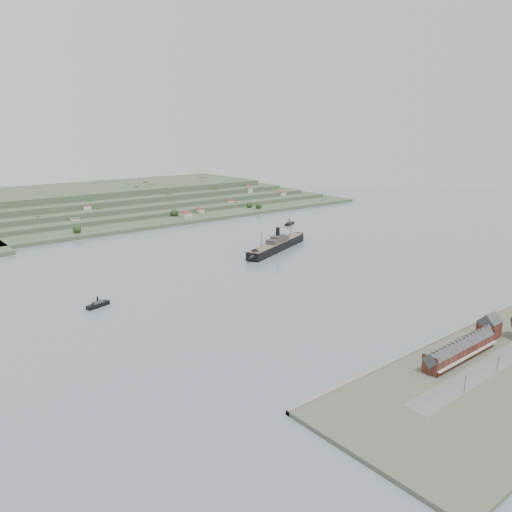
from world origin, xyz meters
TOP-DOWN VIEW (x-y plane):
  - ground at (0.00, 0.00)m, footprint 1400.00×1400.00m
  - near_shore at (0.00, -186.75)m, footprint 220.00×80.00m
  - terrace_row at (-10.00, -168.02)m, footprint 55.60×9.80m
  - gabled_building at (27.50, -164.00)m, footprint 10.40×10.18m
  - far_peninsula at (27.91, 393.10)m, footprint 760.00×309.00m
  - steamship at (71.33, 64.70)m, footprint 103.76×50.26m
  - tugboat at (-120.19, 23.66)m, footprint 16.62×8.26m
  - ferry_east at (169.86, 151.05)m, footprint 19.31×12.66m

SIDE VIEW (x-z plane):
  - ground at x=0.00m, z-range 0.00..0.00m
  - near_shore at x=0.00m, z-range -0.29..2.31m
  - ferry_east at x=169.86m, z-range -1.83..5.24m
  - tugboat at x=-120.19m, z-range -1.85..5.38m
  - steamship at x=71.33m, z-range -8.23..17.87m
  - terrace_row at x=-10.00m, z-range 1.30..12.38m
  - gabled_building at x=27.50m, z-range 1.14..15.23m
  - far_peninsula at x=27.91m, z-range -3.12..26.88m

